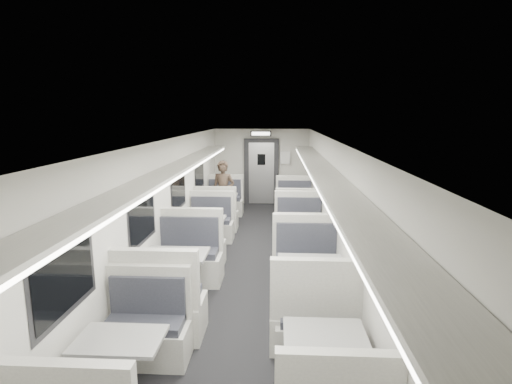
# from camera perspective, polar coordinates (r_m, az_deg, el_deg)

# --- Properties ---
(room) EXTENTS (3.24, 12.24, 2.64)m
(room) POSITION_cam_1_polar(r_m,az_deg,el_deg) (6.87, -1.25, -2.78)
(room) COLOR black
(room) RESTS_ON ground
(booth_left_a) EXTENTS (1.05, 2.12, 1.14)m
(booth_left_a) POSITION_cam_1_polar(r_m,az_deg,el_deg) (10.75, -5.06, -2.27)
(booth_left_a) COLOR beige
(booth_left_a) RESTS_ON room
(booth_left_b) EXTENTS (1.03, 2.09, 1.12)m
(booth_left_b) POSITION_cam_1_polar(r_m,az_deg,el_deg) (8.47, -7.34, -6.00)
(booth_left_b) COLOR beige
(booth_left_b) RESTS_ON room
(booth_left_c) EXTENTS (1.15, 2.33, 1.25)m
(booth_left_c) POSITION_cam_1_polar(r_m,az_deg,el_deg) (6.25, -11.38, -11.98)
(booth_left_c) COLOR beige
(booth_left_c) RESTS_ON room
(booth_left_d) EXTENTS (1.01, 2.04, 1.09)m
(booth_left_d) POSITION_cam_1_polar(r_m,az_deg,el_deg) (4.49, -18.66, -23.00)
(booth_left_d) COLOR beige
(booth_left_d) RESTS_ON room
(booth_right_a) EXTENTS (1.05, 2.13, 1.14)m
(booth_right_a) POSITION_cam_1_polar(r_m,az_deg,el_deg) (10.50, 5.70, -2.58)
(booth_right_a) COLOR beige
(booth_right_a) RESTS_ON room
(booth_right_b) EXTENTS (1.09, 2.20, 1.18)m
(booth_right_b) POSITION_cam_1_polar(r_m,az_deg,el_deg) (8.07, 6.48, -6.69)
(booth_right_b) COLOR beige
(booth_right_b) RESTS_ON room
(booth_right_c) EXTENTS (1.12, 2.28, 1.22)m
(booth_right_c) POSITION_cam_1_polar(r_m,az_deg,el_deg) (5.94, 7.76, -13.25)
(booth_right_c) COLOR beige
(booth_right_c) RESTS_ON room
(booth_right_d) EXTENTS (0.99, 2.01, 1.07)m
(booth_right_d) POSITION_cam_1_polar(r_m,az_deg,el_deg) (4.47, 9.62, -22.83)
(booth_right_d) COLOR beige
(booth_right_d) RESTS_ON room
(passenger) EXTENTS (0.68, 0.51, 1.69)m
(passenger) POSITION_cam_1_polar(r_m,az_deg,el_deg) (10.32, -4.71, -0.18)
(passenger) COLOR black
(passenger) RESTS_ON room
(window_a) EXTENTS (0.02, 1.18, 0.84)m
(window_a) POSITION_cam_1_polar(r_m,az_deg,el_deg) (10.36, -8.06, 2.63)
(window_a) COLOR black
(window_a) RESTS_ON room
(window_b) EXTENTS (0.02, 1.18, 0.84)m
(window_b) POSITION_cam_1_polar(r_m,az_deg,el_deg) (8.24, -10.99, 0.40)
(window_b) COLOR black
(window_b) RESTS_ON room
(window_c) EXTENTS (0.02, 1.18, 0.84)m
(window_c) POSITION_cam_1_polar(r_m,az_deg,el_deg) (6.18, -15.90, -3.35)
(window_c) COLOR black
(window_c) RESTS_ON room
(window_d) EXTENTS (0.02, 1.18, 0.84)m
(window_d) POSITION_cam_1_polar(r_m,az_deg,el_deg) (4.26, -25.60, -10.55)
(window_d) COLOR black
(window_d) RESTS_ON room
(luggage_rack_left) EXTENTS (0.46, 10.40, 0.09)m
(luggage_rack_left) POSITION_cam_1_polar(r_m,az_deg,el_deg) (6.66, -12.23, 2.80)
(luggage_rack_left) COLOR beige
(luggage_rack_left) RESTS_ON room
(luggage_rack_right) EXTENTS (0.46, 10.40, 0.09)m
(luggage_rack_right) POSITION_cam_1_polar(r_m,az_deg,el_deg) (6.46, 9.60, 2.65)
(luggage_rack_right) COLOR beige
(luggage_rack_right) RESTS_ON room
(vestibule_door) EXTENTS (1.10, 0.13, 2.10)m
(vestibule_door) POSITION_cam_1_polar(r_m,az_deg,el_deg) (12.72, 0.78, 2.87)
(vestibule_door) COLOR black
(vestibule_door) RESTS_ON room
(exit_sign) EXTENTS (0.62, 0.12, 0.16)m
(exit_sign) POSITION_cam_1_polar(r_m,az_deg,el_deg) (12.12, 0.70, 8.35)
(exit_sign) COLOR black
(exit_sign) RESTS_ON room
(wall_notice) EXTENTS (0.32, 0.02, 0.40)m
(wall_notice) POSITION_cam_1_polar(r_m,az_deg,el_deg) (12.65, 4.19, 4.89)
(wall_notice) COLOR silver
(wall_notice) RESTS_ON room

